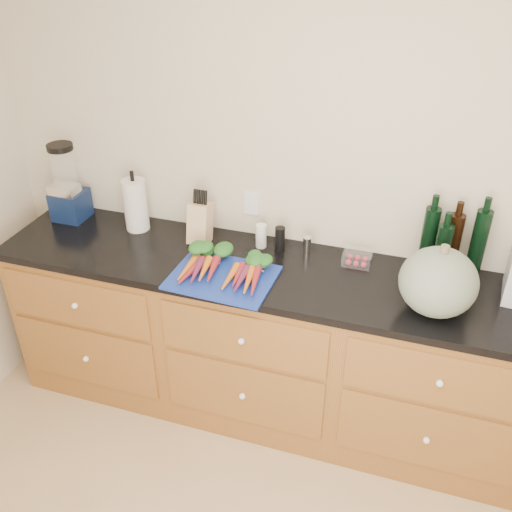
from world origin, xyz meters
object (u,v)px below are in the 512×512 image
(squash, at_px, (438,282))
(tomato_box, at_px, (357,258))
(blender_appliance, at_px, (67,187))
(knife_block, at_px, (200,223))
(carrots, at_px, (226,267))
(cutting_board, at_px, (223,277))
(paper_towel, at_px, (136,205))

(squash, bearing_deg, tomato_box, 143.86)
(squash, height_order, blender_appliance, blender_appliance)
(blender_appliance, bearing_deg, squash, -7.57)
(blender_appliance, height_order, knife_block, blender_appliance)
(carrots, distance_m, blender_appliance, 1.08)
(carrots, distance_m, knife_block, 0.35)
(carrots, distance_m, tomato_box, 0.65)
(carrots, height_order, knife_block, knife_block)
(blender_appliance, relative_size, knife_block, 2.06)
(cutting_board, relative_size, blender_appliance, 1.12)
(knife_block, bearing_deg, cutting_board, -51.87)
(blender_appliance, distance_m, paper_towel, 0.42)
(carrots, xyz_separation_m, squash, (0.97, 0.00, 0.11))
(cutting_board, xyz_separation_m, paper_towel, (-0.62, 0.32, 0.14))
(knife_block, bearing_deg, squash, -11.65)
(paper_towel, xyz_separation_m, tomato_box, (1.21, 0.01, -0.11))
(tomato_box, bearing_deg, cutting_board, -150.72)
(paper_towel, bearing_deg, carrots, -23.76)
(cutting_board, distance_m, tomato_box, 0.68)
(paper_towel, bearing_deg, knife_block, -3.00)
(carrots, height_order, paper_towel, paper_towel)
(knife_block, distance_m, tomato_box, 0.83)
(blender_appliance, relative_size, paper_towel, 1.53)
(blender_appliance, bearing_deg, carrots, -14.62)
(blender_appliance, bearing_deg, tomato_box, 0.44)
(cutting_board, bearing_deg, carrots, 90.00)
(squash, xyz_separation_m, tomato_box, (-0.38, 0.28, -0.12))
(cutting_board, xyz_separation_m, squash, (0.97, 0.05, 0.14))
(squash, xyz_separation_m, knife_block, (-1.21, 0.25, -0.04))
(knife_block, height_order, tomato_box, knife_block)
(squash, xyz_separation_m, blender_appliance, (-2.00, 0.27, 0.04))
(blender_appliance, height_order, paper_towel, blender_appliance)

